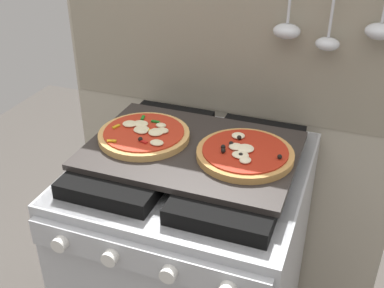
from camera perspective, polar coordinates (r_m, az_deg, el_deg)
The scene contains 5 objects.
kitchen_backsplash at distance 1.59m, azimuth 4.34°, elevation 1.33°, with size 1.10×0.09×1.55m.
stove at distance 1.54m, azimuth -0.02°, elevation -15.59°, with size 0.60×0.64×0.90m.
baking_tray at distance 1.25m, azimuth 0.00°, elevation -0.71°, with size 0.54×0.38×0.02m, color #2D2826.
pizza_left at distance 1.29m, azimuth -5.75°, elevation 1.08°, with size 0.24×0.24×0.03m.
pizza_right at distance 1.20m, azimuth 6.25°, elevation -1.20°, with size 0.24×0.24×0.03m.
Camera 1 is at (0.38, -1.01, 1.55)m, focal length 44.91 mm.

